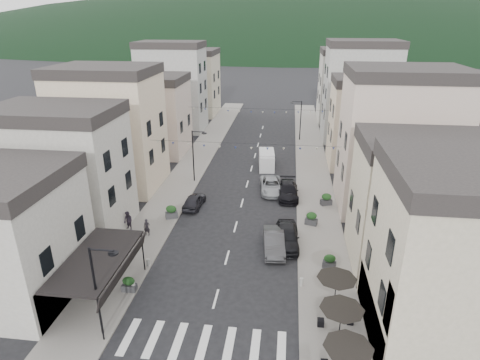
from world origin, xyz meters
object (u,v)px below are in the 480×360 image
(parked_car_d, at_px, (288,191))
(parked_car_e, at_px, (194,201))
(parked_car_c, at_px, (271,186))
(pedestrian_b, at_px, (128,221))
(delivery_van, at_px, (267,159))
(parked_car_a, at_px, (287,236))
(parked_car_b, at_px, (274,242))
(pedestrian_a, at_px, (147,227))

(parked_car_d, height_order, parked_car_e, parked_car_d)
(parked_car_c, relative_size, pedestrian_b, 2.88)
(parked_car_c, distance_m, pedestrian_b, 15.71)
(delivery_van, bearing_deg, parked_car_d, -77.42)
(delivery_van, distance_m, pedestrian_b, 20.76)
(parked_car_a, xyz_separation_m, parked_car_b, (-1.02, -0.91, -0.07))
(parked_car_b, height_order, delivery_van, delivery_van)
(parked_car_b, relative_size, parked_car_c, 0.90)
(parked_car_c, bearing_deg, pedestrian_b, -147.04)
(parked_car_b, relative_size, delivery_van, 0.97)
(parked_car_a, relative_size, delivery_van, 1.03)
(parked_car_a, relative_size, parked_car_b, 1.06)
(parked_car_e, distance_m, pedestrian_b, 7.13)
(parked_car_a, xyz_separation_m, parked_car_c, (-1.80, 10.76, -0.12))
(pedestrian_a, bearing_deg, pedestrian_b, 158.51)
(parked_car_e, bearing_deg, pedestrian_a, 70.71)
(parked_car_d, xyz_separation_m, delivery_van, (-2.79, 8.65, 0.35))
(parked_car_a, height_order, parked_car_c, parked_car_a)
(parked_car_a, xyz_separation_m, parked_car_d, (0.00, 9.57, -0.10))
(delivery_van, distance_m, pedestrian_a, 20.43)
(parked_car_a, height_order, parked_car_d, parked_car_a)
(parked_car_a, distance_m, pedestrian_b, 13.81)
(parked_car_a, relative_size, parked_car_d, 0.97)
(parked_car_b, relative_size, pedestrian_b, 2.61)
(parked_car_d, xyz_separation_m, parked_car_e, (-9.20, -3.52, -0.07))
(parked_car_d, height_order, delivery_van, delivery_van)
(parked_car_b, height_order, pedestrian_a, pedestrian_a)
(parked_car_a, xyz_separation_m, pedestrian_b, (-13.80, 0.62, 0.17))
(parked_car_b, bearing_deg, pedestrian_a, 169.91)
(delivery_van, height_order, pedestrian_b, delivery_van)
(parked_car_c, relative_size, parked_car_d, 1.01)
(delivery_van, relative_size, pedestrian_a, 3.10)
(parked_car_d, distance_m, pedestrian_b, 16.45)
(parked_car_a, height_order, delivery_van, delivery_van)
(parked_car_d, bearing_deg, parked_car_a, -92.59)
(parked_car_a, bearing_deg, parked_car_e, 144.41)
(parked_car_b, xyz_separation_m, delivery_van, (-1.77, 19.12, 0.32))
(parked_car_c, distance_m, parked_car_e, 8.77)
(pedestrian_a, relative_size, pedestrian_b, 0.87)
(parked_car_c, bearing_deg, delivery_van, 90.34)
(pedestrian_b, bearing_deg, parked_car_a, 21.74)
(parked_car_e, height_order, pedestrian_b, pedestrian_b)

